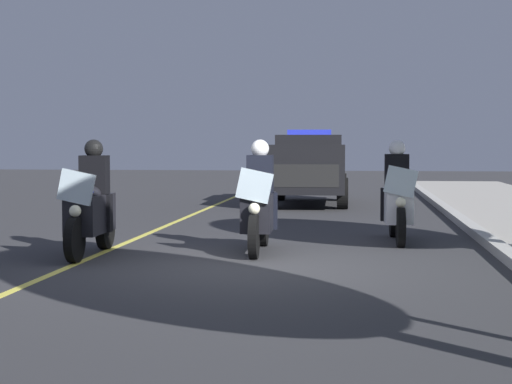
% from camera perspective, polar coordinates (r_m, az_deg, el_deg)
% --- Properties ---
extents(ground_plane, '(80.00, 80.00, 0.00)m').
position_cam_1_polar(ground_plane, '(10.95, -1.18, -5.25)').
color(ground_plane, '#333335').
extents(lane_stripe_center, '(48.00, 0.12, 0.01)m').
position_cam_1_polar(lane_stripe_center, '(11.50, -12.42, -4.90)').
color(lane_stripe_center, '#E0D14C').
rests_on(lane_stripe_center, ground).
extents(police_motorcycle_lead_left, '(2.14, 0.58, 1.72)m').
position_cam_1_polar(police_motorcycle_lead_left, '(12.16, -11.60, -1.14)').
color(police_motorcycle_lead_left, black).
rests_on(police_motorcycle_lead_left, ground).
extents(police_motorcycle_lead_right, '(2.14, 0.58, 1.72)m').
position_cam_1_polar(police_motorcycle_lead_right, '(12.29, 0.21, -1.02)').
color(police_motorcycle_lead_right, black).
rests_on(police_motorcycle_lead_right, ground).
extents(police_motorcycle_trailing, '(2.14, 0.58, 1.72)m').
position_cam_1_polar(police_motorcycle_trailing, '(13.81, 9.96, -0.59)').
color(police_motorcycle_trailing, black).
rests_on(police_motorcycle_trailing, ground).
extents(police_suv, '(4.96, 2.19, 2.05)m').
position_cam_1_polar(police_suv, '(22.15, 3.78, 1.88)').
color(police_suv, black).
rests_on(police_suv, ground).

